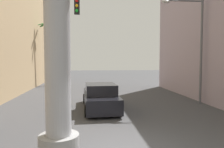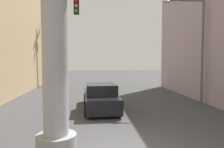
% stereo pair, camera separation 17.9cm
% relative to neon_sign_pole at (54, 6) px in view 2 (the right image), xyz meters
% --- Properties ---
extents(ground_plane, '(92.26, 92.26, 0.00)m').
position_rel_neon_sign_pole_xyz_m(ground_plane, '(2.17, 10.21, -4.52)').
color(ground_plane, '#424244').
extents(neon_sign_pole, '(2.91, 1.22, 10.02)m').
position_rel_neon_sign_pole_xyz_m(neon_sign_pole, '(0.00, 0.00, 0.00)').
color(neon_sign_pole, '#9E9EA3').
rests_on(neon_sign_pole, ground).
extents(street_lamp, '(2.88, 0.28, 6.98)m').
position_rel_neon_sign_pole_xyz_m(street_lamp, '(7.95, 7.40, -0.24)').
color(street_lamp, '#59595E').
rests_on(street_lamp, ground).
extents(traffic_light_mast, '(5.34, 0.32, 5.93)m').
position_rel_neon_sign_pole_xyz_m(traffic_light_mast, '(-2.45, 3.58, -0.33)').
color(traffic_light_mast, '#333333').
rests_on(traffic_light_mast, ground).
extents(car_lead, '(2.16, 5.26, 1.56)m').
position_rel_neon_sign_pole_xyz_m(car_lead, '(1.58, 6.42, -3.82)').
color(car_lead, black).
rests_on(car_lead, ground).
extents(palm_tree_far_left, '(2.30, 2.38, 7.23)m').
position_rel_neon_sign_pole_xyz_m(palm_tree_far_left, '(-3.83, 18.81, -0.09)').
color(palm_tree_far_left, brown).
rests_on(palm_tree_far_left, ground).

